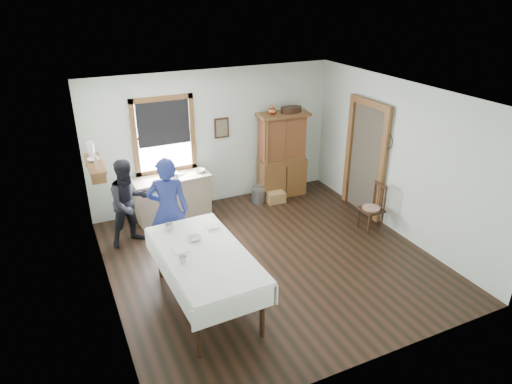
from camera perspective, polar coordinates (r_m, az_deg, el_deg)
room at (r=6.96m, az=1.91°, el=1.01°), size 5.01×5.01×2.70m
window at (r=8.73m, az=-11.44°, el=7.39°), size 1.18×0.07×1.48m
doorway at (r=8.95m, az=13.58°, el=4.52°), size 0.09×1.14×2.22m
wall_shelf at (r=7.67m, az=-19.58°, el=3.64°), size 0.24×1.00×0.44m
framed_picture at (r=9.07m, az=-4.31°, el=7.98°), size 0.30×0.04×0.40m
rug_beater at (r=8.38m, az=16.22°, el=6.88°), size 0.01×0.27×0.27m
work_counter at (r=8.88m, az=-10.37°, el=-0.60°), size 1.46×0.61×0.82m
china_hutch at (r=9.52m, az=3.29°, el=4.64°), size 1.07×0.56×1.78m
dining_table at (r=6.45m, az=-6.29°, el=-10.68°), size 1.19×2.15×0.84m
spindle_chair at (r=8.52m, az=14.26°, el=-1.88°), size 0.41×0.41×0.88m
pail at (r=9.42m, az=0.29°, el=-0.42°), size 0.31×0.31×0.30m
wicker_basket at (r=9.44m, az=2.46°, el=-0.64°), size 0.39×0.28×0.22m
woman_blue at (r=7.35m, az=-10.84°, el=-2.69°), size 0.69×0.55×1.63m
figure_dark at (r=8.01m, az=-15.52°, el=-1.66°), size 0.80×0.70×1.42m
table_cup_a at (r=6.79m, az=-10.83°, el=-4.32°), size 0.15×0.15×0.11m
table_cup_b at (r=6.01m, az=-9.12°, el=-8.35°), size 0.13×0.13×0.10m
table_bowl at (r=6.51m, az=-7.71°, el=-5.73°), size 0.23×0.23×0.05m
counter_book at (r=8.77m, az=-10.08°, el=2.12°), size 0.24×0.25×0.02m
counter_bowl at (r=8.84m, az=-7.05°, el=2.65°), size 0.22×0.22×0.06m
shelf_bowl at (r=7.68m, az=-19.62°, el=3.84°), size 0.22×0.22×0.05m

